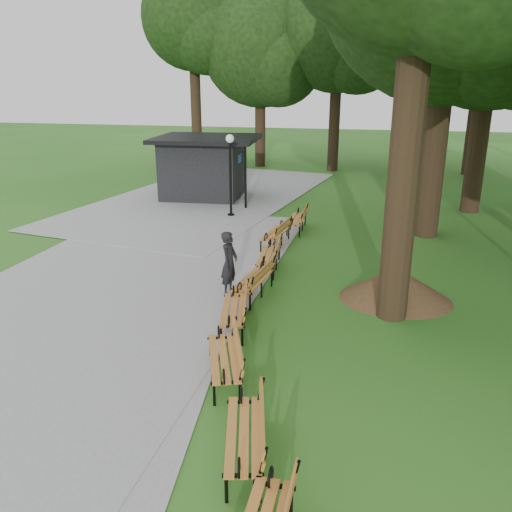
% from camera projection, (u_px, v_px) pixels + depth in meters
% --- Properties ---
extents(ground, '(100.00, 100.00, 0.00)m').
position_uv_depth(ground, '(229.00, 352.00, 10.79)').
color(ground, '#29661D').
rests_on(ground, ground).
extents(path, '(12.00, 38.00, 0.06)m').
position_uv_depth(path, '(116.00, 282.00, 14.36)').
color(path, '#949497').
rests_on(path, ground).
extents(person, '(0.47, 0.65, 1.66)m').
position_uv_depth(person, '(229.00, 263.00, 13.46)').
color(person, black).
rests_on(person, ground).
extents(kiosk, '(4.70, 4.14, 2.81)m').
position_uv_depth(kiosk, '(203.00, 167.00, 24.21)').
color(kiosk, black).
rests_on(kiosk, ground).
extents(lamp_post, '(0.32, 0.32, 3.24)m').
position_uv_depth(lamp_post, '(230.00, 158.00, 20.55)').
color(lamp_post, black).
rests_on(lamp_post, ground).
extents(dirt_mound, '(2.35, 2.35, 0.84)m').
position_uv_depth(dirt_mound, '(396.00, 284.00, 13.19)').
color(dirt_mound, '#47301C').
rests_on(dirt_mound, ground).
extents(bench_1, '(1.04, 1.99, 0.88)m').
position_uv_depth(bench_1, '(244.00, 434.00, 7.61)').
color(bench_1, '#B86F2A').
rests_on(bench_1, ground).
extents(bench_2, '(1.23, 2.00, 0.88)m').
position_uv_depth(bench_2, '(224.00, 358.00, 9.68)').
color(bench_2, '#B86F2A').
rests_on(bench_2, ground).
extents(bench_3, '(1.00, 1.99, 0.88)m').
position_uv_depth(bench_3, '(234.00, 310.00, 11.68)').
color(bench_3, '#B86F2A').
rests_on(bench_3, ground).
extents(bench_4, '(0.89, 1.97, 0.88)m').
position_uv_depth(bench_4, '(253.00, 280.00, 13.37)').
color(bench_4, '#B86F2A').
rests_on(bench_4, ground).
extents(bench_5, '(0.78, 1.94, 0.88)m').
position_uv_depth(bench_5, '(269.00, 255.00, 15.25)').
color(bench_5, '#B86F2A').
rests_on(bench_5, ground).
extents(bench_6, '(0.88, 1.97, 0.88)m').
position_uv_depth(bench_6, '(275.00, 234.00, 17.38)').
color(bench_6, '#B86F2A').
rests_on(bench_6, ground).
extents(bench_7, '(0.64, 1.90, 0.88)m').
position_uv_depth(bench_7, '(297.00, 219.00, 19.15)').
color(bench_7, '#B86F2A').
rests_on(bench_7, ground).
extents(lawn_tree_4, '(7.44, 7.44, 11.50)m').
position_uv_depth(lawn_tree_4, '(496.00, 9.00, 19.61)').
color(lawn_tree_4, black).
rests_on(lawn_tree_4, ground).
extents(tree_backdrop, '(36.65, 9.25, 16.07)m').
position_uv_depth(tree_backdrop, '(452.00, 24.00, 28.42)').
color(tree_backdrop, black).
rests_on(tree_backdrop, ground).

